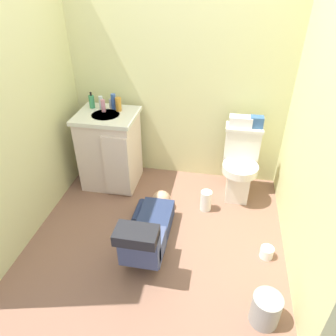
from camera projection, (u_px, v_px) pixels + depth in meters
ground_plane at (159, 233)px, 2.96m from camera, size 2.72×3.03×0.04m
wall_back at (179, 68)px, 3.16m from camera, size 2.38×0.08×2.40m
wall_left at (11, 99)px, 2.47m from camera, size 0.08×2.03×2.40m
wall_right at (326, 123)px, 2.12m from camera, size 0.08×2.03×2.40m
toilet at (240, 164)px, 3.23m from camera, size 0.36×0.46×0.75m
vanity_cabinet at (110, 149)px, 3.38m from camera, size 0.60×0.53×0.82m
faucet at (110, 104)px, 3.25m from camera, size 0.02×0.02×0.10m
person_plumber at (149, 230)px, 2.72m from camera, size 0.39×1.06×0.52m
tissue_box at (241, 121)px, 3.07m from camera, size 0.22×0.11×0.10m
toiletry_bag at (257, 122)px, 3.04m from camera, size 0.12×0.09×0.11m
soap_dispenser at (92, 101)px, 3.26m from camera, size 0.06×0.06×0.17m
bottle_clear at (101, 102)px, 3.25m from camera, size 0.04×0.04×0.13m
bottle_pink at (103, 106)px, 3.18m from camera, size 0.04×0.04×0.12m
bottle_blue at (114, 102)px, 3.23m from camera, size 0.05×0.05×0.16m
bottle_amber at (118, 104)px, 3.19m from camera, size 0.06×0.06×0.14m
trash_can at (266, 309)px, 2.16m from camera, size 0.20×0.20×0.24m
paper_towel_roll at (206, 201)px, 3.15m from camera, size 0.11×0.11×0.21m
toilet_paper_roll at (267, 252)px, 2.67m from camera, size 0.11×0.11×0.10m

